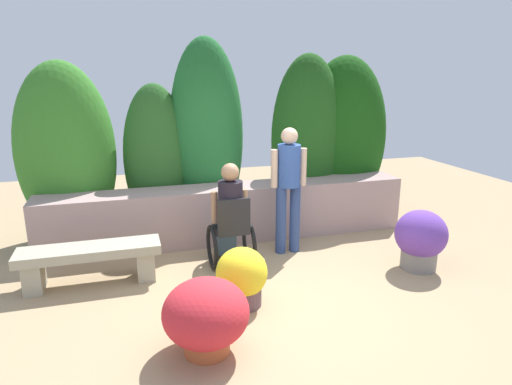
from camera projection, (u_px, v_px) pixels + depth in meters
The scene contains 9 objects.
ground_plane at pixel (272, 301), 4.84m from camera, with size 13.60×13.60×0.00m, color tan.
stone_retaining_wall at pixel (230, 213), 6.54m from camera, with size 5.28×0.57×0.80m, color #A38783.
hedge_backdrop at pixel (234, 143), 6.98m from camera, with size 5.75×1.04×2.89m.
stone_bench at pixel (90, 259), 5.15m from camera, with size 1.58×0.42×0.46m.
person_in_wheelchair at pixel (230, 218), 5.58m from camera, with size 0.53×0.66×1.33m.
person_standing_companion at pixel (289, 182), 5.91m from camera, with size 0.49×0.30×1.70m.
flower_pot_purple_near at pixel (242, 277), 4.69m from camera, with size 0.54×0.54×0.63m.
flower_pot_terracotta_by_wall at pixel (421, 239), 5.54m from camera, with size 0.63×0.63×0.75m.
flower_pot_red_accent at pixel (206, 316), 3.87m from camera, with size 0.76×0.76×0.67m.
Camera 1 is at (-1.40, -4.14, 2.39)m, focal length 31.53 mm.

